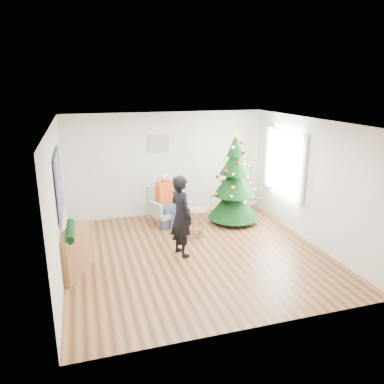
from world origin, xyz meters
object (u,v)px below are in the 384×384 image
object	(u,v)px
christmas_tree	(234,182)
standing_man	(181,216)
stool	(196,223)
armchair	(164,211)
console	(73,253)

from	to	relation	value
christmas_tree	standing_man	distance (m)	2.19
stool	christmas_tree	bearing A→B (deg)	29.11
standing_man	armchair	bearing A→B (deg)	-17.55
stool	standing_man	world-z (taller)	standing_man
armchair	console	xyz separation A→B (m)	(-2.08, -1.88, 0.05)
console	armchair	bearing A→B (deg)	65.89
stool	armchair	size ratio (longest dim) A/B	0.67
armchair	standing_man	xyz separation A→B (m)	(-0.04, -1.67, 0.46)
christmas_tree	stool	xyz separation A→B (m)	(-1.15, -0.64, -0.67)
armchair	standing_man	world-z (taller)	standing_man
armchair	stool	bearing A→B (deg)	-85.20
standing_man	console	distance (m)	2.09
standing_man	console	world-z (taller)	standing_man
stool	console	bearing A→B (deg)	-159.84
stool	console	size ratio (longest dim) A/B	0.64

